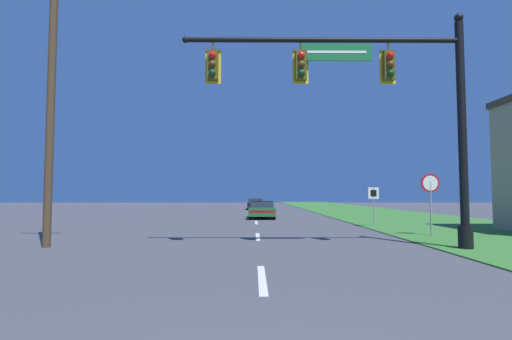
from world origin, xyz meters
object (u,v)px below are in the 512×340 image
Objects in this scene: far_car at (255,204)px; utility_pole_near at (51,91)px; route_sign_post at (374,198)px; car_ahead at (262,210)px; stop_sign at (430,190)px; signal_mast at (383,101)px.

utility_pole_near is (-6.93, -32.18, 4.52)m from far_car.
utility_pole_near is (-12.97, -7.79, 3.60)m from route_sign_post.
car_ahead is 1.87× the size of stop_sign.
utility_pole_near reaches higher than signal_mast.
route_sign_post is (6.04, -24.40, 0.92)m from far_car.
stop_sign is at bearing -78.74° from route_sign_post.
route_sign_post reaches higher than far_car.
signal_mast is 17.20m from car_ahead.
stop_sign is at bearing 50.72° from signal_mast.
stop_sign reaches higher than route_sign_post.
signal_mast reaches higher than stop_sign.
route_sign_post is 0.20× the size of utility_pole_near.
signal_mast reaches higher than far_car.
car_ahead is 14.24m from stop_sign.
car_ahead is 16.48m from far_car.
car_ahead is at bearing 65.00° from utility_pole_near.
signal_mast is 4.46× the size of route_sign_post.
far_car is (-0.39, 16.47, -0.00)m from car_ahead.
signal_mast is at bearing -83.29° from far_car.
stop_sign is 0.25× the size of utility_pole_near.
far_car is at bearing 96.71° from signal_mast.
utility_pole_near is at bearing -115.00° from car_ahead.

